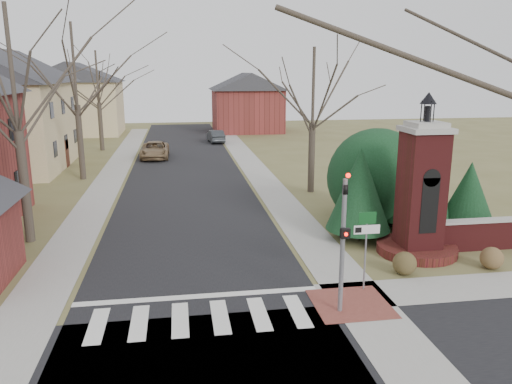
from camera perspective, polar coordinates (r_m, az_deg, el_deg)
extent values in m
plane|color=brown|center=(14.87, -6.23, -15.60)|extent=(120.00, 120.00, 0.00)
cube|color=black|center=(35.72, -8.01, 1.86)|extent=(8.00, 70.00, 0.01)
cube|color=silver|center=(15.57, -6.39, -14.14)|extent=(8.00, 2.20, 0.02)
cube|color=silver|center=(16.91, -6.63, -11.78)|extent=(8.00, 0.35, 0.02)
cube|color=gray|center=(36.16, 0.26, 2.15)|extent=(2.00, 60.00, 0.02)
cube|color=gray|center=(36.03, -16.30, 1.55)|extent=(2.00, 60.00, 0.02)
cube|color=brown|center=(16.60, 10.78, -12.45)|extent=(2.40, 2.40, 0.02)
cylinder|color=slate|center=(15.28, 9.85, -6.24)|extent=(0.14, 0.14, 4.20)
imported|color=black|center=(14.73, 10.16, 0.91)|extent=(0.15, 0.18, 0.90)
sphere|color=#FF0C05|center=(14.47, 10.49, 1.87)|extent=(0.14, 0.14, 0.14)
cube|color=black|center=(14.96, 10.15, -4.67)|extent=(0.28, 0.16, 0.30)
sphere|color=#FF0C05|center=(14.88, 10.26, -4.78)|extent=(0.11, 0.11, 0.11)
cylinder|color=slate|center=(17.22, 12.39, -6.88)|extent=(0.06, 0.06, 2.60)
cube|color=silver|center=(16.92, 12.56, -4.21)|extent=(0.90, 0.03, 0.30)
cube|color=black|center=(16.80, 11.62, -4.29)|extent=(0.22, 0.02, 0.18)
cube|color=#0E451A|center=(16.81, 12.63, -2.91)|extent=(0.60, 0.03, 0.40)
cylinder|color=#5A1A1B|center=(21.51, 17.86, -6.20)|extent=(3.20, 3.20, 0.36)
cube|color=#5A1A1B|center=(20.86, 18.33, -0.19)|extent=(1.50, 1.50, 5.00)
cube|color=black|center=(20.31, 19.18, -1.49)|extent=(0.70, 0.10, 2.20)
cube|color=gray|center=(20.43, 18.86, 6.77)|extent=(1.70, 1.70, 0.20)
cube|color=gray|center=(20.41, 18.91, 7.33)|extent=(1.30, 1.30, 0.20)
cylinder|color=black|center=(20.37, 19.00, 8.45)|extent=(0.20, 0.20, 0.60)
cone|color=black|center=(20.33, 19.13, 10.13)|extent=(0.64, 0.64, 0.45)
cube|color=beige|center=(42.24, -27.06, 6.72)|extent=(9.00, 12.00, 6.40)
cube|color=beige|center=(62.20, -19.85, 8.99)|extent=(10.00, 8.00, 6.00)
cube|color=beige|center=(61.07, -23.08, 12.41)|extent=(0.75, 0.75, 3.08)
cube|color=maroon|center=(61.74, -1.04, 9.30)|extent=(8.00, 8.00, 5.00)
cube|color=maroon|center=(59.71, -3.02, 12.40)|extent=(0.75, 0.75, 2.80)
cylinder|color=#473D33|center=(22.51, 11.49, -4.72)|extent=(0.20, 0.20, 0.50)
cone|color=black|center=(21.96, 11.75, 0.37)|extent=(2.80, 2.80, 3.60)
cylinder|color=#473D33|center=(24.85, 17.70, -3.34)|extent=(0.20, 0.20, 0.50)
cone|color=black|center=(24.29, 18.10, 1.97)|extent=(3.40, 3.40, 4.20)
cylinder|color=#473D33|center=(24.98, 22.84, -3.69)|extent=(0.20, 0.20, 0.50)
cone|color=black|center=(24.57, 23.19, -0.02)|extent=(2.40, 2.40, 2.80)
sphere|color=black|center=(24.86, 13.64, 2.05)|extent=(4.80, 4.80, 4.80)
cylinder|color=#473D33|center=(23.43, -24.91, 0.48)|extent=(0.40, 0.40, 4.83)
cylinder|color=#473D33|center=(35.89, -19.43, 5.35)|extent=(0.40, 0.40, 5.04)
cylinder|color=#473D33|center=(48.74, -17.32, 7.15)|extent=(0.40, 0.40, 4.41)
cylinder|color=#473D33|center=(30.48, 6.36, 3.89)|extent=(0.40, 0.40, 4.20)
imported|color=olive|center=(43.36, -11.49, 4.73)|extent=(2.36, 5.01, 1.38)
imported|color=#33373A|center=(52.07, -4.63, 6.38)|extent=(1.74, 4.02, 1.29)
sphere|color=#4E4123|center=(19.12, 16.62, -7.82)|extent=(0.86, 0.86, 0.86)
sphere|color=brown|center=(20.81, 25.34, -6.85)|extent=(0.85, 0.85, 0.85)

